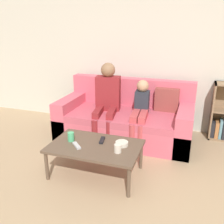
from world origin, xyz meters
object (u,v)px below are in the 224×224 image
at_px(person_child, 140,110).
at_px(cup_far, 71,137).
at_px(cup_near, 118,148).
at_px(coffee_table, 95,148).
at_px(person_adult, 107,96).
at_px(couch, 126,119).
at_px(tv_remote_1, 77,146).
at_px(tv_remote_0, 102,140).
at_px(snack_bowl, 122,144).

distance_m(person_child, cup_far, 1.16).
distance_m(person_child, cup_near, 1.07).
relative_size(coffee_table, person_adult, 0.91).
xyz_separation_m(couch, person_child, (0.26, -0.16, 0.25)).
xyz_separation_m(cup_near, tv_remote_1, (-0.49, -0.02, -0.04)).
xyz_separation_m(cup_near, tv_remote_0, (-0.26, 0.20, -0.04)).
distance_m(person_adult, tv_remote_0, 1.00).
relative_size(coffee_table, tv_remote_0, 5.97).
bearing_deg(tv_remote_1, person_adult, 46.67).
height_order(person_adult, tv_remote_1, person_adult).
relative_size(coffee_table, person_child, 1.12).
relative_size(cup_near, tv_remote_0, 0.53).
bearing_deg(person_adult, coffee_table, -86.78).
bearing_deg(snack_bowl, cup_near, -88.28).
relative_size(couch, snack_bowl, 13.73).
relative_size(couch, coffee_table, 1.94).
distance_m(cup_near, cup_far, 0.62).
distance_m(coffee_table, tv_remote_0, 0.14).
bearing_deg(person_child, couch, 143.65).
relative_size(coffee_table, tv_remote_1, 6.80).
xyz_separation_m(person_adult, cup_near, (0.53, -1.13, -0.24)).
distance_m(couch, snack_bowl, 1.09).
distance_m(person_adult, snack_bowl, 1.12).
bearing_deg(cup_near, couch, 101.65).
height_order(coffee_table, person_child, person_child).
bearing_deg(cup_far, snack_bowl, 7.86).
relative_size(person_child, cup_near, 9.93).
relative_size(couch, tv_remote_1, 13.16).
bearing_deg(snack_bowl, person_adult, 118.66).
distance_m(coffee_table, person_adult, 1.12).
relative_size(coffee_table, snack_bowl, 7.09).
bearing_deg(tv_remote_1, coffee_table, -17.44).
height_order(coffee_table, person_adult, person_adult).
xyz_separation_m(tv_remote_1, snack_bowl, (0.48, 0.19, 0.01)).
xyz_separation_m(person_adult, cup_far, (-0.09, -1.04, -0.23)).
xyz_separation_m(coffee_table, snack_bowl, (0.29, 0.09, 0.06)).
bearing_deg(cup_far, tv_remote_0, 18.19).
relative_size(person_child, tv_remote_1, 6.05).
distance_m(coffee_table, cup_near, 0.32).
height_order(couch, cup_near, couch).
relative_size(couch, cup_far, 18.57).
bearing_deg(tv_remote_0, cup_near, -49.13).
bearing_deg(person_child, cup_near, -95.40).
height_order(cup_far, snack_bowl, cup_far).
xyz_separation_m(coffee_table, person_adult, (-0.23, 1.05, 0.32)).
bearing_deg(tv_remote_1, cup_far, 94.22).
xyz_separation_m(person_adult, tv_remote_0, (0.27, -0.93, -0.28)).
relative_size(person_adult, tv_remote_1, 7.51).
bearing_deg(couch, cup_near, -78.35).
xyz_separation_m(tv_remote_0, snack_bowl, (0.26, -0.03, 0.01)).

